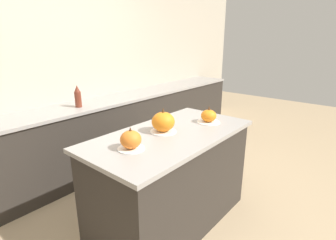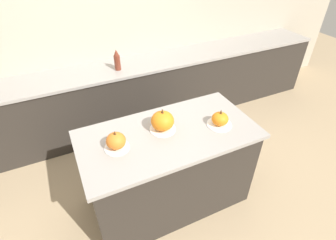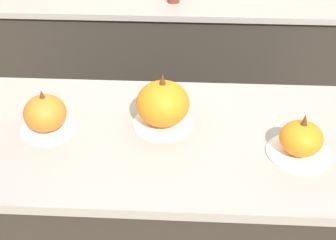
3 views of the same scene
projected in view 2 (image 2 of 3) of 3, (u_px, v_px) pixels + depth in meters
The scene contains 8 objects.
ground_plane at pixel (169, 198), 2.78m from camera, with size 12.00×12.00×0.00m, color tan.
wall_back at pixel (109, 31), 3.31m from camera, with size 8.00×0.06×2.50m.
kitchen_island at pixel (169, 169), 2.51m from camera, with size 1.55×0.79×0.90m.
back_counter at pixel (124, 97), 3.55m from camera, with size 6.00×0.60×0.90m.
pumpkin_cake_left at pixel (116, 141), 2.05m from camera, with size 0.20×0.20×0.17m.
pumpkin_cake_center at pixel (163, 121), 2.23m from camera, with size 0.23×0.23×0.22m.
pumpkin_cake_right at pixel (220, 120), 2.30m from camera, with size 0.22×0.22×0.16m.
bottle_tall at pixel (117, 60), 3.14m from camera, with size 0.07×0.07×0.26m.
Camera 2 is at (-0.74, -1.57, 2.33)m, focal length 28.00 mm.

